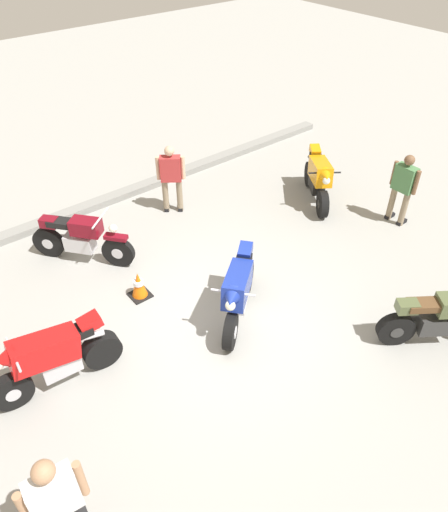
% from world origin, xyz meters
% --- Properties ---
extents(ground_plane, '(40.00, 40.00, 0.00)m').
position_xyz_m(ground_plane, '(0.00, 0.00, 0.00)').
color(ground_plane, '#9E9E99').
extents(curb_edge, '(14.00, 0.30, 0.15)m').
position_xyz_m(curb_edge, '(0.00, 4.60, 0.07)').
color(curb_edge, gray).
rests_on(curb_edge, ground).
extents(motorcycle_red_sportbike, '(1.96, 0.70, 1.14)m').
position_xyz_m(motorcycle_red_sportbike, '(-2.70, 0.48, 0.59)').
color(motorcycle_red_sportbike, black).
rests_on(motorcycle_red_sportbike, ground).
extents(motorcycle_blue_sportbike, '(1.63, 1.39, 1.14)m').
position_xyz_m(motorcycle_blue_sportbike, '(0.27, -0.10, 0.59)').
color(motorcycle_blue_sportbike, black).
rests_on(motorcycle_blue_sportbike, ground).
extents(motorcycle_olive_vintage, '(1.68, 1.26, 1.07)m').
position_xyz_m(motorcycle_olive_vintage, '(2.40, -2.51, 0.49)').
color(motorcycle_olive_vintage, black).
rests_on(motorcycle_olive_vintage, ground).
extents(motorcycle_orange_sportbike, '(1.31, 1.69, 1.14)m').
position_xyz_m(motorcycle_orange_sportbike, '(4.12, 1.66, 0.59)').
color(motorcycle_orange_sportbike, black).
rests_on(motorcycle_orange_sportbike, ground).
extents(motorcycle_maroon_cruiser, '(1.41, 1.70, 1.09)m').
position_xyz_m(motorcycle_maroon_cruiser, '(-1.09, 2.98, 0.52)').
color(motorcycle_maroon_cruiser, black).
rests_on(motorcycle_maroon_cruiser, ground).
extents(person_in_white_shirt, '(0.67, 0.34, 1.73)m').
position_xyz_m(person_in_white_shirt, '(-3.51, -1.71, 0.99)').
color(person_in_white_shirt, '#262628').
rests_on(person_in_white_shirt, ground).
extents(person_in_red_shirt, '(0.55, 0.50, 1.58)m').
position_xyz_m(person_in_red_shirt, '(1.28, 3.36, 0.89)').
color(person_in_red_shirt, gray).
rests_on(person_in_red_shirt, ground).
extents(person_in_green_shirt, '(0.30, 0.62, 1.59)m').
position_xyz_m(person_in_green_shirt, '(4.81, -0.02, 0.89)').
color(person_in_green_shirt, gray).
rests_on(person_in_green_shirt, ground).
extents(traffic_cone, '(0.36, 0.36, 0.53)m').
position_xyz_m(traffic_cone, '(-0.78, 1.40, 0.26)').
color(traffic_cone, black).
rests_on(traffic_cone, ground).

